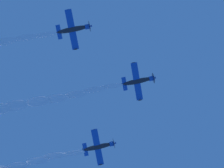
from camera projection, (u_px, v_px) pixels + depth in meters
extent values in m
ellipsoid|color=#232328|center=(138.00, 81.00, 94.76)|extent=(4.58, 6.72, 2.09)
cylinder|color=#194CB2|center=(151.00, 79.00, 95.08)|extent=(1.58, 1.47, 1.32)
cone|color=#194CB2|center=(154.00, 78.00, 95.15)|extent=(0.89, 0.95, 0.66)
cylinder|color=#3F3F47|center=(153.00, 78.00, 95.14)|extent=(2.46, 1.45, 2.61)
cube|color=#194CB2|center=(137.00, 81.00, 94.57)|extent=(8.45, 5.77, 1.05)
ellipsoid|color=#232328|center=(140.00, 100.00, 95.09)|extent=(0.72, 0.97, 0.40)
ellipsoid|color=#232328|center=(133.00, 63.00, 94.04)|extent=(0.72, 0.97, 0.40)
cube|color=#194CB2|center=(124.00, 84.00, 94.51)|extent=(3.23, 2.43, 0.48)
cube|color=#232328|center=(124.00, 84.00, 95.02)|extent=(0.84, 1.17, 1.33)
ellipsoid|color=#1E232D|center=(139.00, 81.00, 95.23)|extent=(1.51, 1.80, 0.95)
ellipsoid|color=#232328|center=(98.00, 147.00, 96.94)|extent=(4.58, 6.73, 2.10)
cylinder|color=#194CB2|center=(112.00, 144.00, 97.30)|extent=(1.53, 1.51, 1.26)
cone|color=#194CB2|center=(114.00, 143.00, 97.37)|extent=(0.87, 0.97, 0.64)
cylinder|color=#3F3F47|center=(114.00, 143.00, 97.36)|extent=(2.34, 1.56, 2.45)
cube|color=#194CB2|center=(97.00, 147.00, 96.74)|extent=(8.48, 5.78, 0.48)
ellipsoid|color=#232328|center=(101.00, 165.00, 97.55)|extent=(0.72, 0.98, 0.40)
ellipsoid|color=#232328|center=(94.00, 130.00, 95.93)|extent=(0.72, 0.98, 0.40)
cube|color=#194CB2|center=(85.00, 150.00, 96.64)|extent=(3.24, 2.44, 0.29)
cube|color=#232328|center=(85.00, 149.00, 97.15)|extent=(0.79, 1.21, 1.33)
ellipsoid|color=#1E232D|center=(99.00, 146.00, 97.40)|extent=(1.49, 1.82, 0.92)
ellipsoid|color=#232328|center=(73.00, 29.00, 90.89)|extent=(4.57, 6.73, 2.35)
cylinder|color=#194CB2|center=(87.00, 27.00, 91.35)|extent=(1.57, 1.52, 1.32)
cone|color=#194CB2|center=(90.00, 26.00, 91.44)|extent=(0.89, 0.97, 0.68)
cylinder|color=#3F3F47|center=(89.00, 26.00, 91.42)|extent=(2.45, 1.57, 2.53)
cube|color=#194CB2|center=(72.00, 30.00, 90.69)|extent=(8.46, 5.78, 0.87)
ellipsoid|color=#232328|center=(76.00, 49.00, 91.33)|extent=(0.72, 0.98, 0.44)
ellipsoid|color=#232328|center=(68.00, 10.00, 90.05)|extent=(0.72, 0.98, 0.44)
cube|color=#194CB2|center=(59.00, 32.00, 90.50)|extent=(3.24, 2.43, 0.44)
cube|color=#232328|center=(59.00, 32.00, 91.01)|extent=(0.84, 1.22, 1.37)
ellipsoid|color=#1E232D|center=(74.00, 29.00, 91.36)|extent=(1.51, 1.83, 0.99)
ellipsoid|color=white|center=(111.00, 86.00, 94.04)|extent=(3.84, 5.50, 2.04)
ellipsoid|color=white|center=(94.00, 90.00, 93.41)|extent=(4.07, 5.65, 2.28)
ellipsoid|color=white|center=(76.00, 94.00, 92.88)|extent=(4.30, 5.81, 2.52)
ellipsoid|color=white|center=(56.00, 99.00, 92.20)|extent=(4.53, 5.96, 2.75)
ellipsoid|color=white|center=(38.00, 101.00, 91.79)|extent=(4.75, 6.12, 2.99)
ellipsoid|color=white|center=(16.00, 105.00, 91.06)|extent=(4.98, 6.27, 3.23)
ellipsoid|color=white|center=(73.00, 153.00, 96.07)|extent=(3.84, 5.50, 2.04)
ellipsoid|color=white|center=(54.00, 156.00, 95.43)|extent=(4.07, 5.65, 2.28)
ellipsoid|color=white|center=(37.00, 161.00, 95.17)|extent=(4.30, 5.81, 2.52)
ellipsoid|color=white|center=(17.00, 166.00, 94.34)|extent=(4.53, 5.96, 2.75)
ellipsoid|color=white|center=(45.00, 35.00, 90.08)|extent=(3.84, 5.50, 2.04)
ellipsoid|color=white|center=(26.00, 38.00, 89.50)|extent=(4.07, 5.65, 2.28)
ellipsoid|color=white|center=(5.00, 41.00, 89.06)|extent=(4.30, 5.81, 2.52)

